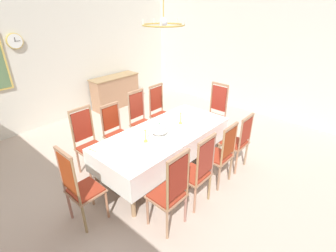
{
  "coord_description": "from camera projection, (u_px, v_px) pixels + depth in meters",
  "views": [
    {
      "loc": [
        -2.82,
        -2.68,
        2.81
      ],
      "look_at": [
        0.07,
        -0.11,
        0.87
      ],
      "focal_mm": 26.63,
      "sensor_mm": 36.0,
      "label": 1
    }
  ],
  "objects": [
    {
      "name": "back_wall",
      "position": [
        58.0,
        57.0,
        6.04
      ],
      "size": [
        7.23,
        0.08,
        3.2
      ],
      "primitive_type": "cube",
      "color": "beige",
      "rests_on": "ground"
    },
    {
      "name": "bowl_far_right",
      "position": [
        140.0,
        128.0,
        4.43
      ],
      "size": [
        0.19,
        0.19,
        0.03
      ],
      "color": "silver",
      "rests_on": "tablecloth"
    },
    {
      "name": "chair_south_a",
      "position": [
        171.0,
        191.0,
        3.21
      ],
      "size": [
        0.44,
        0.42,
        1.22
      ],
      "color": "#98694F",
      "rests_on": "ground"
    },
    {
      "name": "ground",
      "position": [
        161.0,
        167.0,
        4.74
      ],
      "size": [
        7.23,
        6.73,
        0.04
      ],
      "primitive_type": "cube",
      "color": "#BBA696"
    },
    {
      "name": "soup_tureen",
      "position": [
        159.0,
        129.0,
        4.2
      ],
      "size": [
        0.28,
        0.28,
        0.22
      ],
      "color": "silver",
      "rests_on": "tablecloth"
    },
    {
      "name": "dining_table",
      "position": [
        164.0,
        136.0,
        4.37
      ],
      "size": [
        2.51,
        1.1,
        0.77
      ],
      "color": "#9D7853",
      "rests_on": "ground"
    },
    {
      "name": "chair_head_east",
      "position": [
        215.0,
        112.0,
        5.51
      ],
      "size": [
        0.42,
        0.44,
        1.24
      ],
      "rotation": [
        0.0,
        0.0,
        1.57
      ],
      "color": "#9B724F",
      "rests_on": "ground"
    },
    {
      "name": "tablecloth",
      "position": [
        164.0,
        137.0,
        4.38
      ],
      "size": [
        2.53,
        1.12,
        0.41
      ],
      "color": "white",
      "rests_on": "dining_table"
    },
    {
      "name": "candlestick_east",
      "position": [
        181.0,
        117.0,
        4.58
      ],
      "size": [
        0.07,
        0.07,
        0.33
      ],
      "color": "gold",
      "rests_on": "tablecloth"
    },
    {
      "name": "chandelier",
      "position": [
        163.0,
        24.0,
        3.55
      ],
      "size": [
        0.62,
        0.62,
        0.66
      ],
      "color": "gold"
    },
    {
      "name": "mounted_clock",
      "position": [
        15.0,
        41.0,
        5.19
      ],
      "size": [
        0.32,
        0.06,
        0.32
      ],
      "color": "#D1B251"
    },
    {
      "name": "bowl_near_left",
      "position": [
        98.0,
        147.0,
        3.86
      ],
      "size": [
        0.16,
        0.16,
        0.03
      ],
      "color": "silver",
      "rests_on": "tablecloth"
    },
    {
      "name": "sideboard",
      "position": [
        116.0,
        91.0,
        7.27
      ],
      "size": [
        1.44,
        0.48,
        0.9
      ],
      "rotation": [
        0.0,
        0.0,
        3.14
      ],
      "color": "#9A6F51",
      "rests_on": "ground"
    },
    {
      "name": "chair_north_a",
      "position": [
        88.0,
        141.0,
        4.35
      ],
      "size": [
        0.44,
        0.42,
        1.21
      ],
      "rotation": [
        0.0,
        0.0,
        3.14
      ],
      "color": "#A06C52",
      "rests_on": "ground"
    },
    {
      "name": "candlestick_west",
      "position": [
        145.0,
        135.0,
        3.98
      ],
      "size": [
        0.07,
        0.07,
        0.32
      ],
      "color": "gold",
      "rests_on": "tablecloth"
    },
    {
      "name": "chair_north_b",
      "position": [
        116.0,
        131.0,
        4.77
      ],
      "size": [
        0.44,
        0.42,
        1.11
      ],
      "rotation": [
        0.0,
        0.0,
        3.14
      ],
      "color": "#957851",
      "rests_on": "ground"
    },
    {
      "name": "chair_head_west",
      "position": [
        80.0,
        186.0,
        3.29
      ],
      "size": [
        0.42,
        0.44,
        1.22
      ],
      "rotation": [
        0.0,
        0.0,
        -1.57
      ],
      "color": "#A47454",
      "rests_on": "ground"
    },
    {
      "name": "chair_north_d",
      "position": [
        160.0,
        111.0,
        5.59
      ],
      "size": [
        0.44,
        0.42,
        1.19
      ],
      "rotation": [
        0.0,
        0.0,
        3.14
      ],
      "color": "#A17751",
      "rests_on": "ground"
    },
    {
      "name": "bowl_far_left",
      "position": [
        134.0,
        168.0,
        3.36
      ],
      "size": [
        0.17,
        0.17,
        0.03
      ],
      "color": "silver",
      "rests_on": "tablecloth"
    },
    {
      "name": "spoon_secondary",
      "position": [
        166.0,
        117.0,
        4.9
      ],
      "size": [
        0.04,
        0.18,
        0.01
      ],
      "rotation": [
        0.0,
        0.0,
        0.15
      ],
      "color": "gold",
      "rests_on": "tablecloth"
    },
    {
      "name": "right_wall",
      "position": [
        257.0,
        53.0,
        6.45
      ],
      "size": [
        0.08,
        6.73,
        3.2
      ],
      "primitive_type": "cube",
      "color": "beige",
      "rests_on": "ground"
    },
    {
      "name": "spoon_primary",
      "position": [
        91.0,
        150.0,
        3.81
      ],
      "size": [
        0.05,
        0.18,
        0.01
      ],
      "rotation": [
        0.0,
        0.0,
        0.17
      ],
      "color": "gold",
      "rests_on": "tablecloth"
    },
    {
      "name": "chair_south_b",
      "position": [
        198.0,
        170.0,
        3.62
      ],
      "size": [
        0.44,
        0.42,
        1.19
      ],
      "color": "#9A7049",
      "rests_on": "ground"
    },
    {
      "name": "chair_south_d",
      "position": [
        238.0,
        141.0,
        4.47
      ],
      "size": [
        0.44,
        0.42,
        1.09
      ],
      "color": "#917750",
      "rests_on": "ground"
    },
    {
      "name": "chair_south_c",
      "position": [
        221.0,
        153.0,
        4.07
      ],
      "size": [
        0.44,
        0.42,
        1.13
      ],
      "color": "#9E745C",
      "rests_on": "ground"
    },
    {
      "name": "bowl_near_right",
      "position": [
        163.0,
        118.0,
        4.81
      ],
      "size": [
        0.14,
        0.14,
        0.03
      ],
      "color": "silver",
      "rests_on": "tablecloth"
    },
    {
      "name": "chair_north_c",
      "position": [
        141.0,
        119.0,
        5.19
      ],
      "size": [
        0.44,
        0.42,
        1.21
      ],
      "rotation": [
        0.0,
        0.0,
        3.14
      ],
      "color": "#A1734C",
      "rests_on": "ground"
    }
  ]
}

